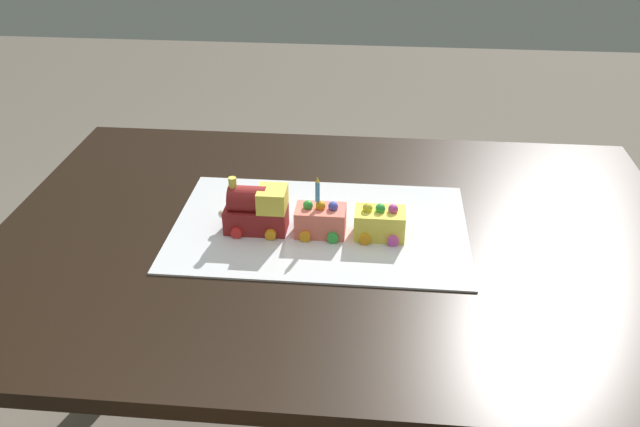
% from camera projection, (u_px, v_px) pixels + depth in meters
% --- Properties ---
extents(dining_table, '(1.40, 1.00, 0.74)m').
position_uv_depth(dining_table, '(337.00, 276.00, 1.45)').
color(dining_table, black).
rests_on(dining_table, ground).
extents(cake_board, '(0.60, 0.40, 0.00)m').
position_uv_depth(cake_board, '(320.00, 227.00, 1.42)').
color(cake_board, silver).
rests_on(cake_board, dining_table).
extents(cake_locomotive, '(0.14, 0.08, 0.12)m').
position_uv_depth(cake_locomotive, '(257.00, 209.00, 1.38)').
color(cake_locomotive, maroon).
rests_on(cake_locomotive, cake_board).
extents(cake_car_gondola_coral, '(0.10, 0.08, 0.07)m').
position_uv_depth(cake_car_gondola_coral, '(321.00, 220.00, 1.38)').
color(cake_car_gondola_coral, '#F27260').
rests_on(cake_car_gondola_coral, cake_board).
extents(cake_car_caboose_lemon, '(0.10, 0.08, 0.07)m').
position_uv_depth(cake_car_caboose_lemon, '(380.00, 223.00, 1.37)').
color(cake_car_caboose_lemon, '#F4E04C').
rests_on(cake_car_caboose_lemon, cake_board).
extents(birthday_candle, '(0.01, 0.01, 0.05)m').
position_uv_depth(birthday_candle, '(317.00, 189.00, 1.34)').
color(birthday_candle, '#4CA5E5').
rests_on(birthday_candle, cake_car_gondola_coral).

